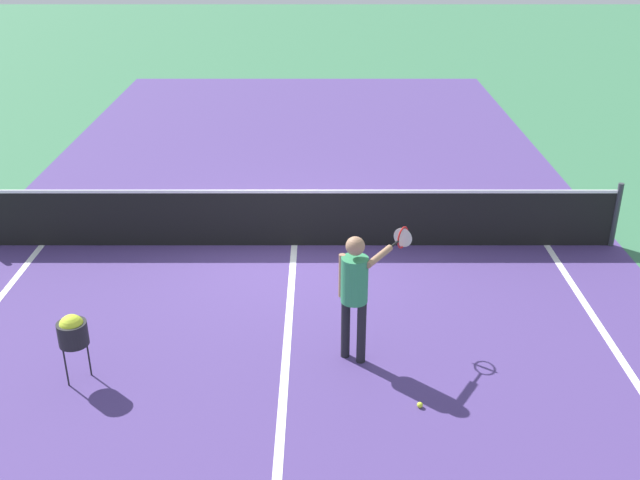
{
  "coord_description": "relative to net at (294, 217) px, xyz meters",
  "views": [
    {
      "loc": [
        0.42,
        -10.88,
        5.14
      ],
      "look_at": [
        0.41,
        -1.96,
        1.0
      ],
      "focal_mm": 41.55,
      "sensor_mm": 36.0,
      "label": 1
    }
  ],
  "objects": [
    {
      "name": "player_near",
      "position": [
        0.84,
        -3.24,
        0.53
      ],
      "size": [
        0.91,
        0.96,
        1.64
      ],
      "color": "black",
      "rests_on": "ground_plane"
    },
    {
      "name": "line_center_service",
      "position": [
        0.0,
        -3.2,
        -0.49
      ],
      "size": [
        0.1,
        6.4,
        0.01
      ],
      "primitive_type": "cube",
      "color": "white",
      "rests_on": "ground_plane"
    },
    {
      "name": "tennis_ball_mid_court",
      "position": [
        1.53,
        -4.22,
        -0.46
      ],
      "size": [
        0.07,
        0.07,
        0.07
      ],
      "primitive_type": "sphere",
      "color": "#CCE033",
      "rests_on": "ground_plane"
    },
    {
      "name": "court_surface_inbounds",
      "position": [
        0.0,
        0.0,
        -0.49
      ],
      "size": [
        10.62,
        24.4,
        0.0
      ],
      "primitive_type": "cube",
      "color": "#4C387A",
      "rests_on": "ground_plane"
    },
    {
      "name": "ground_plane",
      "position": [
        0.0,
        0.0,
        -0.49
      ],
      "size": [
        60.0,
        60.0,
        0.0
      ],
      "primitive_type": "plane",
      "color": "#38724C"
    },
    {
      "name": "ball_hopper",
      "position": [
        -2.39,
        -3.71,
        0.18
      ],
      "size": [
        0.34,
        0.34,
        0.87
      ],
      "color": "black",
      "rests_on": "ground_plane"
    },
    {
      "name": "net",
      "position": [
        0.0,
        0.0,
        0.0
      ],
      "size": [
        10.39,
        0.09,
        1.07
      ],
      "color": "#33383D",
      "rests_on": "ground_plane"
    }
  ]
}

